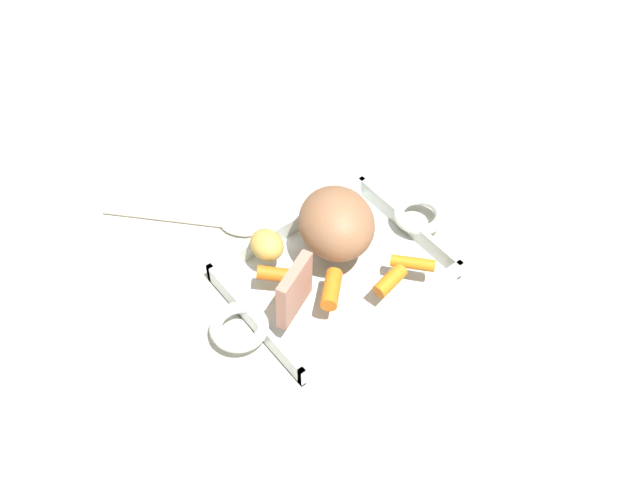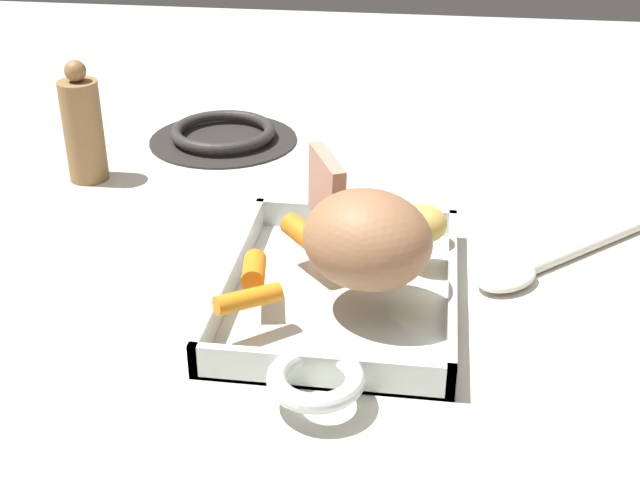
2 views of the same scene
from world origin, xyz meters
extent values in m
plane|color=silver|center=(0.00, 0.00, 0.00)|extent=(2.35, 2.35, 0.00)
cube|color=silver|center=(0.00, 0.00, 0.00)|extent=(0.29, 0.22, 0.01)
cube|color=silver|center=(0.00, 0.11, 0.02)|extent=(0.29, 0.01, 0.03)
cube|color=silver|center=(0.00, -0.11, 0.02)|extent=(0.29, 0.01, 0.03)
cube|color=silver|center=(0.14, 0.00, 0.02)|extent=(0.01, 0.22, 0.03)
cube|color=silver|center=(-0.14, 0.00, 0.02)|extent=(0.01, 0.22, 0.03)
torus|color=silver|center=(0.16, 0.00, 0.03)|extent=(0.08, 0.08, 0.02)
torus|color=silver|center=(-0.16, 0.00, 0.03)|extent=(0.08, 0.08, 0.02)
ellipsoid|color=#986846|center=(0.02, 0.03, 0.08)|extent=(0.14, 0.15, 0.09)
cube|color=tan|center=(-0.09, -0.03, 0.07)|extent=(0.08, 0.05, 0.08)
cylinder|color=orange|center=(-0.04, -0.04, 0.05)|extent=(0.06, 0.06, 0.03)
cylinder|color=orange|center=(0.03, -0.08, 0.05)|extent=(0.05, 0.03, 0.03)
cylinder|color=orange|center=(-0.08, 0.03, 0.04)|extent=(0.05, 0.05, 0.02)
cylinder|color=orange|center=(0.08, -0.07, 0.04)|extent=(0.05, 0.06, 0.02)
ellipsoid|color=gold|center=(-0.06, 0.07, 0.05)|extent=(0.05, 0.05, 0.04)
cylinder|color=#282623|center=(-0.39, -0.21, 0.00)|extent=(0.21, 0.21, 0.01)
torus|color=#2D2B28|center=(-0.39, -0.21, 0.01)|extent=(0.15, 0.15, 0.02)
cylinder|color=white|center=(-0.13, 0.25, 0.01)|extent=(0.14, 0.15, 0.02)
ellipsoid|color=white|center=(-0.05, 0.16, 0.01)|extent=(0.08, 0.08, 0.02)
cylinder|color=olive|center=(-0.24, -0.35, 0.06)|extent=(0.05, 0.05, 0.13)
sphere|color=olive|center=(-0.24, -0.35, 0.14)|extent=(0.03, 0.03, 0.03)
camera|label=1|loc=(-0.43, -0.51, 0.86)|focal=42.35mm
camera|label=2|loc=(0.70, 0.08, 0.44)|focal=47.97mm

